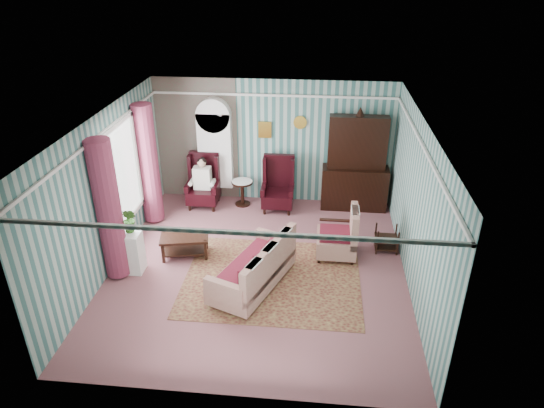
# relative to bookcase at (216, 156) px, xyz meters

# --- Properties ---
(floor) EXTENTS (6.00, 6.00, 0.00)m
(floor) POSITION_rel_bookcase_xyz_m (1.35, -2.84, -1.12)
(floor) COLOR #8B5057
(floor) RESTS_ON ground
(room_shell) EXTENTS (5.53, 6.02, 2.91)m
(room_shell) POSITION_rel_bookcase_xyz_m (0.73, -2.66, 0.89)
(room_shell) COLOR #3B6B67
(room_shell) RESTS_ON ground
(bookcase) EXTENTS (0.80, 0.28, 2.24)m
(bookcase) POSITION_rel_bookcase_xyz_m (0.00, 0.00, 0.00)
(bookcase) COLOR silver
(bookcase) RESTS_ON floor
(dresser_hutch) EXTENTS (1.50, 0.56, 2.36)m
(dresser_hutch) POSITION_rel_bookcase_xyz_m (3.25, -0.12, 0.06)
(dresser_hutch) COLOR black
(dresser_hutch) RESTS_ON floor
(wingback_left) EXTENTS (0.76, 0.80, 1.25)m
(wingback_left) POSITION_rel_bookcase_xyz_m (-0.25, -0.39, -0.50)
(wingback_left) COLOR black
(wingback_left) RESTS_ON floor
(wingback_right) EXTENTS (0.76, 0.80, 1.25)m
(wingback_right) POSITION_rel_bookcase_xyz_m (1.50, -0.39, -0.50)
(wingback_right) COLOR black
(wingback_right) RESTS_ON floor
(seated_woman) EXTENTS (0.44, 0.40, 1.18)m
(seated_woman) POSITION_rel_bookcase_xyz_m (-0.25, -0.39, -0.53)
(seated_woman) COLOR white
(seated_woman) RESTS_ON floor
(round_side_table) EXTENTS (0.50, 0.50, 0.60)m
(round_side_table) POSITION_rel_bookcase_xyz_m (0.65, -0.24, -0.82)
(round_side_table) COLOR black
(round_side_table) RESTS_ON floor
(nest_table) EXTENTS (0.45, 0.38, 0.54)m
(nest_table) POSITION_rel_bookcase_xyz_m (3.82, -1.94, -0.85)
(nest_table) COLOR black
(nest_table) RESTS_ON floor
(plant_stand) EXTENTS (0.55, 0.35, 0.80)m
(plant_stand) POSITION_rel_bookcase_xyz_m (-1.05, -3.14, -0.72)
(plant_stand) COLOR silver
(plant_stand) RESTS_ON floor
(rug) EXTENTS (3.20, 2.60, 0.01)m
(rug) POSITION_rel_bookcase_xyz_m (1.65, -3.14, -1.11)
(rug) COLOR #4E1A1C
(rug) RESTS_ON floor
(sofa) EXTENTS (1.73, 2.16, 1.04)m
(sofa) POSITION_rel_bookcase_xyz_m (1.32, -3.38, -0.60)
(sofa) COLOR beige
(sofa) RESTS_ON floor
(floral_armchair) EXTENTS (0.74, 0.86, 1.06)m
(floral_armchair) POSITION_rel_bookcase_xyz_m (2.82, -2.22, -0.59)
(floral_armchair) COLOR #BDAF93
(floral_armchair) RESTS_ON floor
(coffee_table) EXTENTS (1.01, 0.68, 0.44)m
(coffee_table) POSITION_rel_bookcase_xyz_m (-0.13, -2.54, -0.90)
(coffee_table) COLOR black
(coffee_table) RESTS_ON floor
(potted_plant_a) EXTENTS (0.46, 0.42, 0.44)m
(potted_plant_a) POSITION_rel_bookcase_xyz_m (-1.10, -3.20, -0.10)
(potted_plant_a) COLOR #1E561A
(potted_plant_a) RESTS_ON plant_stand
(potted_plant_b) EXTENTS (0.34, 0.31, 0.50)m
(potted_plant_b) POSITION_rel_bookcase_xyz_m (-0.95, -3.07, -0.07)
(potted_plant_b) COLOR #27581B
(potted_plant_b) RESTS_ON plant_stand
(potted_plant_c) EXTENTS (0.26, 0.26, 0.41)m
(potted_plant_c) POSITION_rel_bookcase_xyz_m (-1.14, -3.13, -0.12)
(potted_plant_c) COLOR #1D4C17
(potted_plant_c) RESTS_ON plant_stand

